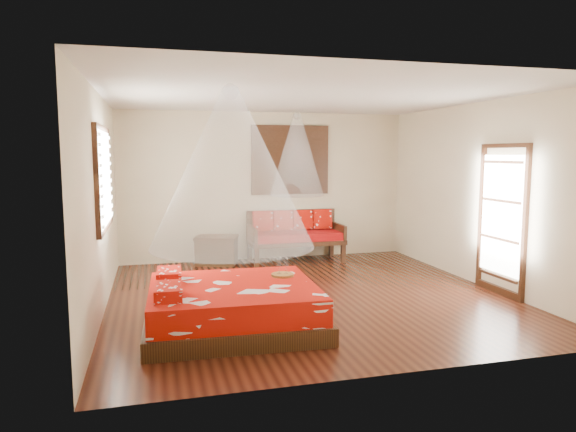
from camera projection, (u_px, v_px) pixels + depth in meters
name	position (u px, v px, depth m)	size (l,w,h in m)	color
room	(308.00, 198.00, 7.19)	(5.54, 5.54, 2.84)	black
bed	(232.00, 306.00, 5.98)	(2.06, 1.88, 0.63)	black
daybed	(295.00, 233.00, 9.70)	(1.76, 0.78, 0.94)	black
storage_chest	(217.00, 250.00, 9.42)	(0.88, 0.75, 0.52)	black
shutter_panel	(290.00, 160.00, 9.85)	(1.52, 0.06, 1.32)	black
window_left	(104.00, 178.00, 6.66)	(0.10, 1.74, 1.34)	black
glazed_door	(502.00, 220.00, 7.34)	(0.08, 1.02, 2.16)	black
wine_tray	(283.00, 271.00, 6.39)	(0.28, 0.28, 0.22)	brown
mosquito_net_main	(232.00, 168.00, 5.79)	(1.88, 1.88, 1.80)	white
mosquito_net_daybed	(297.00, 155.00, 9.39)	(1.00, 1.00, 1.50)	white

